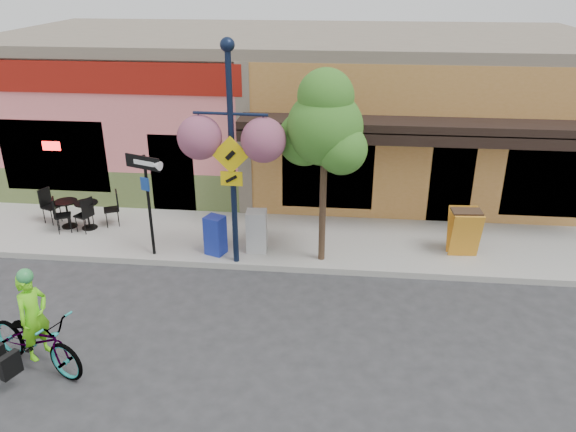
{
  "coord_description": "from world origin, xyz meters",
  "views": [
    {
      "loc": [
        1.6,
        -10.55,
        6.35
      ],
      "look_at": [
        0.45,
        0.5,
        1.4
      ],
      "focal_mm": 35.0,
      "sensor_mm": 36.0,
      "label": 1
    }
  ],
  "objects_px": {
    "building": "(296,104)",
    "lamp_post": "(232,158)",
    "bicycle": "(36,340)",
    "newspaper_box_blue": "(215,235)",
    "street_tree": "(324,169)",
    "cyclist_rider": "(36,329)",
    "one_way_sign": "(149,206)",
    "newspaper_box_grey": "(257,231)"
  },
  "relations": [
    {
      "from": "bicycle",
      "to": "building",
      "type": "bearing_deg",
      "value": 3.65
    },
    {
      "from": "lamp_post",
      "to": "one_way_sign",
      "type": "distance_m",
      "value": 2.37
    },
    {
      "from": "bicycle",
      "to": "lamp_post",
      "type": "distance_m",
      "value": 5.14
    },
    {
      "from": "building",
      "to": "street_tree",
      "type": "bearing_deg",
      "value": -79.74
    },
    {
      "from": "lamp_post",
      "to": "newspaper_box_grey",
      "type": "relative_size",
      "value": 4.92
    },
    {
      "from": "building",
      "to": "newspaper_box_grey",
      "type": "relative_size",
      "value": 18.07
    },
    {
      "from": "one_way_sign",
      "to": "newspaper_box_grey",
      "type": "distance_m",
      "value": 2.53
    },
    {
      "from": "cyclist_rider",
      "to": "one_way_sign",
      "type": "height_order",
      "value": "one_way_sign"
    },
    {
      "from": "cyclist_rider",
      "to": "newspaper_box_blue",
      "type": "bearing_deg",
      "value": -5.32
    },
    {
      "from": "lamp_post",
      "to": "newspaper_box_grey",
      "type": "distance_m",
      "value": 2.1
    },
    {
      "from": "one_way_sign",
      "to": "street_tree",
      "type": "xyz_separation_m",
      "value": [
        3.93,
        0.16,
        0.99
      ]
    },
    {
      "from": "bicycle",
      "to": "lamp_post",
      "type": "bearing_deg",
      "value": -13.65
    },
    {
      "from": "bicycle",
      "to": "street_tree",
      "type": "bearing_deg",
      "value": -26.71
    },
    {
      "from": "lamp_post",
      "to": "street_tree",
      "type": "distance_m",
      "value": 1.98
    },
    {
      "from": "lamp_post",
      "to": "building",
      "type": "bearing_deg",
      "value": 86.18
    },
    {
      "from": "cyclist_rider",
      "to": "lamp_post",
      "type": "distance_m",
      "value": 5.02
    },
    {
      "from": "newspaper_box_grey",
      "to": "street_tree",
      "type": "relative_size",
      "value": 0.23
    },
    {
      "from": "street_tree",
      "to": "cyclist_rider",
      "type": "bearing_deg",
      "value": -138.05
    },
    {
      "from": "cyclist_rider",
      "to": "newspaper_box_grey",
      "type": "height_order",
      "value": "cyclist_rider"
    },
    {
      "from": "newspaper_box_blue",
      "to": "street_tree",
      "type": "height_order",
      "value": "street_tree"
    },
    {
      "from": "lamp_post",
      "to": "newspaper_box_blue",
      "type": "bearing_deg",
      "value": 151.43
    },
    {
      "from": "newspaper_box_grey",
      "to": "bicycle",
      "type": "bearing_deg",
      "value": -128.53
    },
    {
      "from": "bicycle",
      "to": "cyclist_rider",
      "type": "xyz_separation_m",
      "value": [
        0.05,
        0.0,
        0.23
      ]
    },
    {
      "from": "building",
      "to": "street_tree",
      "type": "xyz_separation_m",
      "value": [
        1.18,
        -6.55,
        0.1
      ]
    },
    {
      "from": "bicycle",
      "to": "newspaper_box_blue",
      "type": "relative_size",
      "value": 2.24
    },
    {
      "from": "building",
      "to": "one_way_sign",
      "type": "distance_m",
      "value": 7.3
    },
    {
      "from": "building",
      "to": "one_way_sign",
      "type": "bearing_deg",
      "value": -112.31
    },
    {
      "from": "building",
      "to": "lamp_post",
      "type": "distance_m",
      "value": 6.9
    },
    {
      "from": "newspaper_box_blue",
      "to": "street_tree",
      "type": "relative_size",
      "value": 0.21
    },
    {
      "from": "building",
      "to": "cyclist_rider",
      "type": "xyz_separation_m",
      "value": [
        -3.42,
        -10.69,
        -1.47
      ]
    },
    {
      "from": "one_way_sign",
      "to": "newspaper_box_blue",
      "type": "distance_m",
      "value": 1.64
    },
    {
      "from": "bicycle",
      "to": "lamp_post",
      "type": "height_order",
      "value": "lamp_post"
    },
    {
      "from": "building",
      "to": "cyclist_rider",
      "type": "bearing_deg",
      "value": -107.75
    },
    {
      "from": "lamp_post",
      "to": "newspaper_box_blue",
      "type": "height_order",
      "value": "lamp_post"
    },
    {
      "from": "one_way_sign",
      "to": "newspaper_box_blue",
      "type": "relative_size",
      "value": 2.59
    },
    {
      "from": "bicycle",
      "to": "one_way_sign",
      "type": "xyz_separation_m",
      "value": [
        0.72,
        3.98,
        0.82
      ]
    },
    {
      "from": "one_way_sign",
      "to": "newspaper_box_blue",
      "type": "xyz_separation_m",
      "value": [
        1.45,
        0.18,
        -0.75
      ]
    },
    {
      "from": "newspaper_box_blue",
      "to": "street_tree",
      "type": "distance_m",
      "value": 3.03
    },
    {
      "from": "bicycle",
      "to": "lamp_post",
      "type": "xyz_separation_m",
      "value": [
        2.72,
        3.84,
        2.08
      ]
    },
    {
      "from": "building",
      "to": "newspaper_box_blue",
      "type": "relative_size",
      "value": 19.42
    },
    {
      "from": "newspaper_box_blue",
      "to": "newspaper_box_grey",
      "type": "relative_size",
      "value": 0.93
    },
    {
      "from": "lamp_post",
      "to": "one_way_sign",
      "type": "relative_size",
      "value": 2.04
    }
  ]
}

